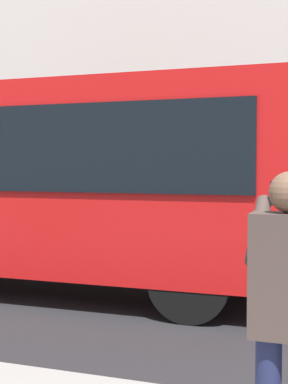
{
  "coord_description": "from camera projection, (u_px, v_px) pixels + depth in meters",
  "views": [
    {
      "loc": [
        -0.73,
        7.61,
        1.88
      ],
      "look_at": [
        1.89,
        0.24,
        1.51
      ],
      "focal_mm": 51.93,
      "sensor_mm": 36.0,
      "label": 1
    }
  ],
  "objects": [
    {
      "name": "ground_plane",
      "position": [
        281.0,
        305.0,
        7.5
      ],
      "size": [
        60.0,
        60.0,
        0.0
      ],
      "primitive_type": "plane",
      "color": "#232326"
    },
    {
      "name": "red_bus",
      "position": [
        20.0,
        178.0,
        8.61
      ],
      "size": [
        9.05,
        2.54,
        3.08
      ],
      "color": "red",
      "rests_on": "ground_plane"
    }
  ]
}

